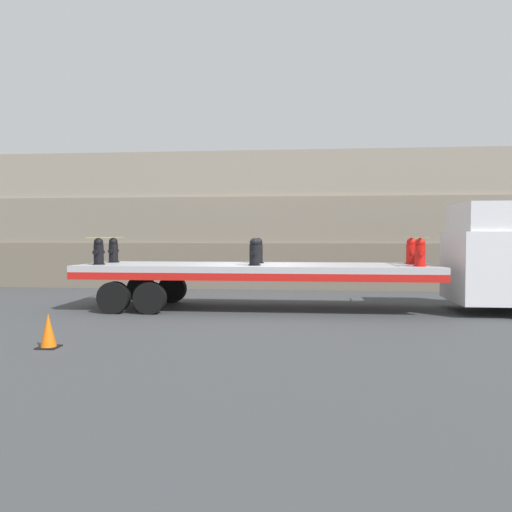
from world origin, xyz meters
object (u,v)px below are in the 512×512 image
Objects in this scene: fire_hydrant_black_near_1 at (254,252)px; traffic_cone at (48,331)px; fire_hydrant_red_near_2 at (420,253)px; truck_cab at (506,257)px; fire_hydrant_black_far_0 at (113,251)px; fire_hydrant_black_near_0 at (99,252)px; fire_hydrant_red_far_2 at (411,251)px; flatbed_trailer at (238,272)px; fire_hydrant_black_far_1 at (258,251)px.

traffic_cone is at bearing -126.01° from fire_hydrant_black_near_1.
fire_hydrant_red_near_2 is 9.32m from traffic_cone.
truck_cab is 3.95× the size of fire_hydrant_black_far_0.
fire_hydrant_red_near_2 is (8.92, 0.00, 0.00)m from fire_hydrant_black_near_0.
traffic_cone is (1.01, -5.85, -1.34)m from fire_hydrant_black_far_0.
truck_cab is at bearing 27.15° from traffic_cone.
fire_hydrant_black_far_0 is at bearing 90.00° from fire_hydrant_black_near_0.
fire_hydrant_red_near_2 and fire_hydrant_red_far_2 have the same top height.
fire_hydrant_black_near_1 is 1.00× the size of fire_hydrant_red_near_2.
fire_hydrant_black_near_0 is 4.46m from fire_hydrant_black_near_1.
fire_hydrant_red_far_2 is (4.99, 0.55, 0.59)m from flatbed_trailer.
truck_cab is at bearing 0.00° from flatbed_trailer.
truck_cab reaches higher than fire_hydrant_black_near_0.
fire_hydrant_black_near_1 is 6.02m from traffic_cone.
flatbed_trailer is 13.30× the size of fire_hydrant_black_near_0.
fire_hydrant_black_near_1 is at bearing -13.95° from fire_hydrant_black_far_0.
fire_hydrant_black_far_0 reaches higher than flatbed_trailer.
fire_hydrant_black_near_1 is (4.46, -1.11, 0.00)m from fire_hydrant_black_far_0.
flatbed_trailer is 4.01m from fire_hydrant_black_near_0.
fire_hydrant_red_near_2 is 1.11m from fire_hydrant_red_far_2.
flatbed_trailer is 6.10m from traffic_cone.
flatbed_trailer is at bearing 133.82° from fire_hydrant_black_near_1.
fire_hydrant_black_near_0 is 8.92m from fire_hydrant_red_near_2.
truck_cab is 3.95× the size of fire_hydrant_red_near_2.
truck_cab is 6.91m from fire_hydrant_black_far_1.
fire_hydrant_black_near_1 is 4.59m from fire_hydrant_red_far_2.
fire_hydrant_black_far_0 is (-11.35, 0.55, 0.14)m from truck_cab.
flatbed_trailer is at bearing 173.67° from fire_hydrant_red_near_2.
fire_hydrant_black_near_0 and fire_hydrant_red_near_2 have the same top height.
fire_hydrant_black_near_0 is at bearing -177.21° from truck_cab.
fire_hydrant_black_near_0 and fire_hydrant_black_near_1 have the same top height.
flatbed_trailer is 13.30× the size of fire_hydrant_red_far_2.
traffic_cone is (-3.45, -4.75, -1.34)m from fire_hydrant_black_near_1.
traffic_cone is (1.01, -4.75, -1.34)m from fire_hydrant_black_near_0.
fire_hydrant_black_far_0 is at bearing 166.05° from fire_hydrant_black_near_1.
fire_hydrant_red_near_2 is (4.99, -0.55, 0.59)m from flatbed_trailer.
fire_hydrant_red_near_2 is at bearing -6.33° from flatbed_trailer.
truck_cab is at bearing -12.85° from fire_hydrant_red_far_2.
fire_hydrant_black_near_0 is 1.15× the size of traffic_cone.
fire_hydrant_red_far_2 is (8.92, 0.00, 0.00)m from fire_hydrant_black_far_0.
fire_hydrant_black_far_1 is at bearing 166.05° from fire_hydrant_red_near_2.
flatbed_trailer is 0.97m from fire_hydrant_black_far_1.
fire_hydrant_black_near_0 is 1.00× the size of fire_hydrant_black_near_1.
fire_hydrant_black_near_0 reaches higher than flatbed_trailer.
fire_hydrant_black_far_0 and fire_hydrant_black_near_1 have the same top height.
fire_hydrant_red_far_2 is at bearing 13.95° from fire_hydrant_black_near_1.
fire_hydrant_black_near_1 is (4.46, 0.00, 0.00)m from fire_hydrant_black_near_0.
fire_hydrant_black_near_1 is at bearing -166.05° from fire_hydrant_red_far_2.
fire_hydrant_black_near_0 is at bearing -172.92° from fire_hydrant_red_far_2.
fire_hydrant_black_far_0 is (0.00, 1.11, 0.00)m from fire_hydrant_black_near_0.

